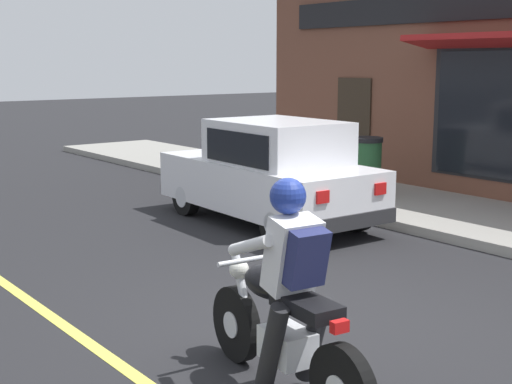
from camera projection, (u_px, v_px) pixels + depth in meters
ground_plane at (314, 328)px, 6.57m from camera, size 80.00×80.00×0.00m
sidewalk_curb at (406, 205)px, 11.80m from camera, size 2.60×22.00×0.14m
lane_stripe at (7, 285)px, 7.80m from camera, size 0.12×19.80×0.01m
storefront_building at (498, 80)px, 11.91m from camera, size 1.25×10.99×4.20m
motorcycle_with_rider at (286, 306)px, 5.14m from camera, size 0.62×2.02×1.62m
car_hatchback at (270, 174)px, 10.67m from camera, size 1.79×3.84×1.57m
trash_bin at (366, 165)px, 12.49m from camera, size 0.56×0.56×0.98m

